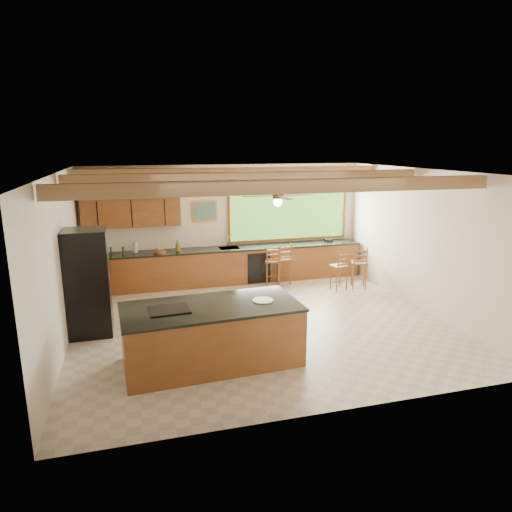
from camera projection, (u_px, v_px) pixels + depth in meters
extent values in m
plane|color=#BBAA9B|center=(261.00, 323.00, 9.13)|extent=(7.20, 7.20, 0.00)
cube|color=silver|center=(226.00, 223.00, 11.82)|extent=(7.20, 0.04, 3.00)
cube|color=silver|center=(332.00, 306.00, 5.73)|extent=(7.20, 0.04, 3.00)
cube|color=silver|center=(60.00, 263.00, 7.84)|extent=(0.04, 6.50, 3.00)
cube|color=silver|center=(423.00, 240.00, 9.71)|extent=(0.04, 6.50, 3.00)
cube|color=tan|center=(261.00, 171.00, 8.42)|extent=(7.20, 6.50, 0.04)
cube|color=#936A49|center=(290.00, 186.00, 6.95)|extent=(7.10, 0.15, 0.22)
cube|color=#936A49|center=(254.00, 177.00, 8.92)|extent=(7.10, 0.15, 0.22)
cube|color=#936A49|center=(234.00, 172.00, 10.60)|extent=(7.10, 0.15, 0.22)
cube|color=brown|center=(132.00, 213.00, 10.93)|extent=(2.30, 0.35, 0.70)
cube|color=white|center=(130.00, 188.00, 10.73)|extent=(2.60, 0.50, 0.48)
cylinder|color=#FFEABF|center=(99.00, 198.00, 10.60)|extent=(0.10, 0.10, 0.01)
cylinder|color=#FFEABF|center=(161.00, 197.00, 10.96)|extent=(0.10, 0.10, 0.01)
cube|color=#72AD3E|center=(289.00, 214.00, 12.19)|extent=(3.20, 0.04, 1.30)
cube|color=#BA8438|center=(205.00, 211.00, 11.56)|extent=(0.64, 0.03, 0.54)
cube|color=#40735C|center=(205.00, 211.00, 11.54)|extent=(0.54, 0.01, 0.44)
cube|color=brown|center=(229.00, 266.00, 11.75)|extent=(7.00, 0.65, 0.88)
cube|color=black|center=(229.00, 249.00, 11.64)|extent=(7.04, 0.69, 0.04)
cube|color=brown|center=(92.00, 296.00, 9.44)|extent=(0.65, 2.35, 0.88)
cube|color=black|center=(90.00, 274.00, 9.33)|extent=(0.69, 2.39, 0.04)
cube|color=black|center=(259.00, 268.00, 11.63)|extent=(0.60, 0.02, 0.78)
cube|color=silver|center=(229.00, 248.00, 11.64)|extent=(0.50, 0.38, 0.03)
cylinder|color=silver|center=(228.00, 241.00, 11.79)|extent=(0.03, 0.03, 0.30)
cylinder|color=silver|center=(228.00, 236.00, 11.66)|extent=(0.03, 0.20, 0.03)
cylinder|color=silver|center=(135.00, 248.00, 11.06)|extent=(0.11, 0.11, 0.27)
cylinder|color=#1E3E19|center=(111.00, 251.00, 10.95)|extent=(0.05, 0.05, 0.18)
cylinder|color=#1E3E19|center=(123.00, 250.00, 10.92)|extent=(0.05, 0.05, 0.19)
cube|color=black|center=(328.00, 240.00, 12.36)|extent=(0.22, 0.18, 0.09)
cube|color=brown|center=(212.00, 336.00, 7.39)|extent=(2.85, 1.45, 0.94)
cube|color=black|center=(211.00, 307.00, 7.27)|extent=(2.90, 1.49, 0.04)
cube|color=black|center=(169.00, 310.00, 7.05)|extent=(0.65, 0.53, 0.02)
cylinder|color=silver|center=(263.00, 300.00, 7.49)|extent=(0.34, 0.34, 0.02)
cube|color=black|center=(88.00, 283.00, 8.43)|extent=(0.78, 0.76, 2.00)
cube|color=silver|center=(110.00, 281.00, 8.53)|extent=(0.02, 0.05, 1.84)
cube|color=brown|center=(273.00, 261.00, 11.54)|extent=(0.45, 0.45, 0.04)
cylinder|color=brown|center=(269.00, 275.00, 11.44)|extent=(0.03, 0.03, 0.60)
cylinder|color=brown|center=(280.00, 274.00, 11.52)|extent=(0.03, 0.03, 0.60)
cylinder|color=brown|center=(265.00, 272.00, 11.71)|extent=(0.03, 0.03, 0.60)
cylinder|color=brown|center=(276.00, 271.00, 11.79)|extent=(0.03, 0.03, 0.60)
cube|color=brown|center=(283.00, 259.00, 11.60)|extent=(0.42, 0.42, 0.04)
cylinder|color=brown|center=(279.00, 274.00, 11.50)|extent=(0.04, 0.04, 0.63)
cylinder|color=brown|center=(290.00, 273.00, 11.58)|extent=(0.04, 0.04, 0.63)
cylinder|color=brown|center=(275.00, 271.00, 11.79)|extent=(0.04, 0.04, 0.63)
cylinder|color=brown|center=(286.00, 270.00, 11.87)|extent=(0.04, 0.04, 0.63)
cube|color=brown|center=(359.00, 263.00, 11.28)|extent=(0.49, 0.49, 0.04)
cylinder|color=brown|center=(356.00, 278.00, 11.18)|extent=(0.04, 0.04, 0.62)
cylinder|color=brown|center=(367.00, 277.00, 11.26)|extent=(0.04, 0.04, 0.62)
cylinder|color=brown|center=(350.00, 274.00, 11.46)|extent=(0.04, 0.04, 0.62)
cylinder|color=brown|center=(361.00, 273.00, 11.54)|extent=(0.04, 0.04, 0.62)
cube|color=brown|center=(339.00, 266.00, 11.12)|extent=(0.41, 0.41, 0.04)
cylinder|color=brown|center=(336.00, 280.00, 11.03)|extent=(0.03, 0.03, 0.58)
cylinder|color=brown|center=(346.00, 279.00, 11.10)|extent=(0.03, 0.03, 0.58)
cylinder|color=brown|center=(331.00, 277.00, 11.29)|extent=(0.03, 0.03, 0.58)
cylinder|color=brown|center=(341.00, 276.00, 11.36)|extent=(0.03, 0.03, 0.58)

